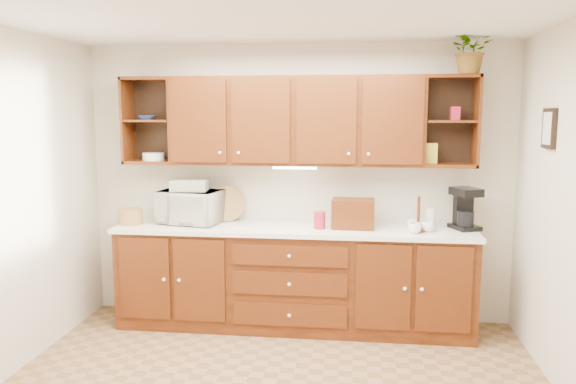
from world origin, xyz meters
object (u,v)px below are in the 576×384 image
(bread_box, at_px, (353,214))
(potted_plant, at_px, (471,50))
(coffee_maker, at_px, (465,209))
(microwave, at_px, (190,207))

(bread_box, xyz_separation_m, potted_plant, (0.97, 0.07, 1.42))
(coffee_maker, bearing_deg, potted_plant, -137.77)
(bread_box, height_order, coffee_maker, coffee_maker)
(microwave, relative_size, potted_plant, 1.37)
(bread_box, bearing_deg, coffee_maker, 7.66)
(bread_box, relative_size, potted_plant, 0.92)
(potted_plant, bearing_deg, microwave, -179.49)
(microwave, distance_m, bread_box, 1.51)
(microwave, relative_size, bread_box, 1.49)
(coffee_maker, bearing_deg, bread_box, 162.29)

